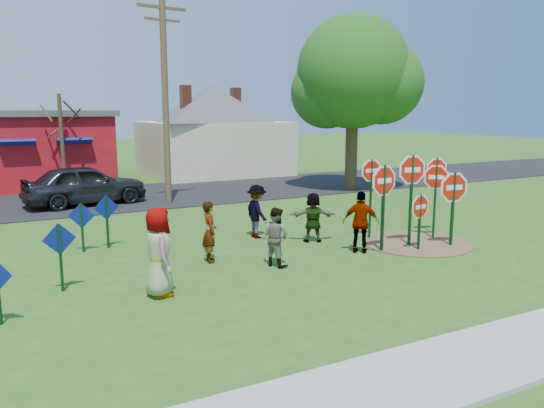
{
  "coord_description": "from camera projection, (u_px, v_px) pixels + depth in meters",
  "views": [
    {
      "loc": [
        -6.46,
        -12.6,
        3.95
      ],
      "look_at": [
        0.81,
        1.25,
        1.15
      ],
      "focal_mm": 35.0,
      "sensor_mm": 36.0,
      "label": 1
    }
  ],
  "objects": [
    {
      "name": "stop_sign_c",
      "position": [
        436.0,
        184.0,
        16.14
      ],
      "size": [
        0.83,
        0.62,
        2.43
      ],
      "rotation": [
        0.0,
        0.0,
        -0.64
      ],
      "color": "#0E3619",
      "rests_on": "ground"
    },
    {
      "name": "dirt_patch",
      "position": [
        416.0,
        243.0,
        15.82
      ],
      "size": [
        3.2,
        3.2,
        0.03
      ],
      "primitive_type": "cylinder",
      "color": "brown",
      "rests_on": "ground"
    },
    {
      "name": "stop_sign_b",
      "position": [
        371.0,
        178.0,
        16.08
      ],
      "size": [
        0.93,
        0.14,
        2.59
      ],
      "rotation": [
        0.0,
        0.0,
        -0.13
      ],
      "color": "#0E3619",
      "rests_on": "ground"
    },
    {
      "name": "stop_sign_a",
      "position": [
        384.0,
        189.0,
        14.62
      ],
      "size": [
        1.18,
        0.13,
        2.6
      ],
      "rotation": [
        0.0,
        0.0,
        0.09
      ],
      "color": "#0E3619",
      "rests_on": "ground"
    },
    {
      "name": "person_b",
      "position": [
        210.0,
        232.0,
        13.79
      ],
      "size": [
        0.48,
        0.64,
        1.61
      ],
      "primitive_type": "imported",
      "rotation": [
        0.0,
        0.0,
        1.4
      ],
      "color": "#257167",
      "rests_on": "ground"
    },
    {
      "name": "red_building",
      "position": [
        14.0,
        148.0,
        27.45
      ],
      "size": [
        9.4,
        7.69,
        3.9
      ],
      "color": "maroon",
      "rests_on": "ground"
    },
    {
      "name": "person_e",
      "position": [
        361.0,
        222.0,
        14.65
      ],
      "size": [
        1.04,
        1.0,
        1.73
      ],
      "primitive_type": "imported",
      "rotation": [
        0.0,
        0.0,
        2.4
      ],
      "color": "#583562",
      "rests_on": "ground"
    },
    {
      "name": "blue_diamond_b",
      "position": [
        60.0,
        249.0,
        11.51
      ],
      "size": [
        0.71,
        0.09,
        1.54
      ],
      "rotation": [
        0.0,
        0.0,
        0.1
      ],
      "color": "#0E3619",
      "rests_on": "ground"
    },
    {
      "name": "stop_sign_f",
      "position": [
        454.0,
        192.0,
        15.24
      ],
      "size": [
        1.17,
        0.28,
        2.33
      ],
      "rotation": [
        0.0,
        0.0,
        -0.22
      ],
      "color": "#0E3619",
      "rests_on": "ground"
    },
    {
      "name": "stop_sign_e",
      "position": [
        420.0,
        211.0,
        14.86
      ],
      "size": [
        0.94,
        0.13,
        1.73
      ],
      "rotation": [
        0.0,
        0.0,
        0.12
      ],
      "color": "#0E3619",
      "rests_on": "ground"
    },
    {
      "name": "person_f",
      "position": [
        313.0,
        217.0,
        15.9
      ],
      "size": [
        1.46,
        1.0,
        1.51
      ],
      "primitive_type": "imported",
      "rotation": [
        0.0,
        0.0,
        2.7
      ],
      "color": "#1D5324",
      "rests_on": "ground"
    },
    {
      "name": "sidewalk",
      "position": [
        475.0,
        361.0,
        8.35
      ],
      "size": [
        22.0,
        1.8,
        0.08
      ],
      "primitive_type": "cube",
      "color": "#9E9E99",
      "rests_on": "ground"
    },
    {
      "name": "suv",
      "position": [
        85.0,
        185.0,
        21.94
      ],
      "size": [
        5.12,
        2.64,
        1.67
      ],
      "primitive_type": "imported",
      "rotation": [
        0.0,
        0.0,
        1.71
      ],
      "color": "#2B2B30",
      "rests_on": "road"
    },
    {
      "name": "person_c",
      "position": [
        276.0,
        237.0,
        13.46
      ],
      "size": [
        0.82,
        0.9,
        1.52
      ],
      "primitive_type": "imported",
      "rotation": [
        0.0,
        0.0,
        1.97
      ],
      "color": "brown",
      "rests_on": "ground"
    },
    {
      "name": "cream_house",
      "position": [
        213.0,
        126.0,
        32.32
      ],
      "size": [
        9.4,
        9.4,
        6.5
      ],
      "color": "beige",
      "rests_on": "ground"
    },
    {
      "name": "blue_diamond_c",
      "position": [
        82.0,
        222.0,
        14.74
      ],
      "size": [
        0.69,
        0.26,
        1.4
      ],
      "rotation": [
        0.0,
        0.0,
        -0.34
      ],
      "color": "#0E3619",
      "rests_on": "ground"
    },
    {
      "name": "bare_tree_east",
      "position": [
        61.0,
        130.0,
        24.43
      ],
      "size": [
        1.8,
        1.8,
        4.66
      ],
      "color": "#382819",
      "rests_on": "ground"
    },
    {
      "name": "blue_diamond_d",
      "position": [
        107.0,
        215.0,
        15.16
      ],
      "size": [
        0.72,
        0.15,
        1.54
      ],
      "rotation": [
        0.0,
        0.0,
        0.18
      ],
      "color": "#0E3619",
      "rests_on": "ground"
    },
    {
      "name": "leafy_tree",
      "position": [
        356.0,
        78.0,
        25.3
      ],
      "size": [
        5.91,
        5.39,
        8.39
      ],
      "color": "#382819",
      "rests_on": "ground"
    },
    {
      "name": "person_d",
      "position": [
        257.0,
        212.0,
        16.39
      ],
      "size": [
        0.65,
        1.09,
        1.66
      ],
      "primitive_type": "imported",
      "rotation": [
        0.0,
        0.0,
        1.61
      ],
      "color": "#38373C",
      "rests_on": "ground"
    },
    {
      "name": "stop_sign_d",
      "position": [
        436.0,
        176.0,
        16.82
      ],
      "size": [
        0.95,
        0.26,
        2.57
      ],
      "rotation": [
        0.0,
        0.0,
        -0.25
      ],
      "color": "#0E3619",
      "rests_on": "ground"
    },
    {
      "name": "stop_sign_g",
      "position": [
        412.0,
        179.0,
        15.26
      ],
      "size": [
        1.15,
        0.24,
        2.82
      ],
      "rotation": [
        0.0,
        0.0,
        -0.19
      ],
      "color": "#0E3619",
      "rests_on": "ground"
    },
    {
      "name": "road",
      "position": [
        154.0,
        195.0,
        24.65
      ],
      "size": [
        120.0,
        7.5,
        0.04
      ],
      "primitive_type": "cube",
      "color": "black",
      "rests_on": "ground"
    },
    {
      "name": "ground",
      "position": [
        267.0,
        254.0,
        14.64
      ],
      "size": [
        120.0,
        120.0,
        0.0
      ],
      "primitive_type": "plane",
      "color": "#285819",
      "rests_on": "ground"
    },
    {
      "name": "person_a",
      "position": [
        159.0,
        252.0,
        11.25
      ],
      "size": [
        0.64,
        0.96,
        1.92
      ],
      "primitive_type": "imported",
      "rotation": [
        0.0,
        0.0,
        1.54
      ],
      "color": "#435993",
      "rests_on": "ground"
    },
    {
      "name": "utility_pole",
      "position": [
        165.0,
        96.0,
        21.67
      ],
      "size": [
        2.08,
        0.39,
        8.51
      ],
      "rotation": [
        0.0,
        0.0,
        0.14
      ],
      "color": "#4C3823",
      "rests_on": "ground"
    }
  ]
}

